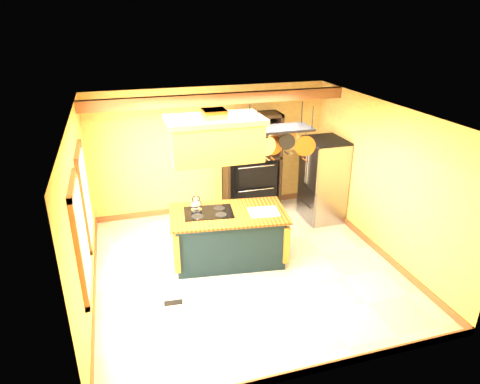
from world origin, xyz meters
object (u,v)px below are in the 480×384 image
kitchen_island (228,236)px  pot_rack (281,136)px  refrigerator (323,182)px  hutch (251,173)px  range_hood (215,137)px

kitchen_island → pot_rack: (0.92, -0.00, 1.72)m
kitchen_island → pot_rack: size_ratio=1.85×
pot_rack → refrigerator: pot_rack is taller
refrigerator → hutch: size_ratio=0.79×
range_hood → pot_rack: (1.11, 0.00, -0.06)m
range_hood → hutch: (1.24, 1.93, -1.42)m
range_hood → pot_rack: bearing=0.0°
pot_rack → refrigerator: size_ratio=0.67×
kitchen_island → range_hood: 1.80m
kitchen_island → hutch: 2.23m
kitchen_island → refrigerator: bearing=31.8°
kitchen_island → hutch: size_ratio=0.98×
pot_rack → kitchen_island: bearing=179.9°
range_hood → refrigerator: bearing=22.8°
pot_rack → hutch: 2.36m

